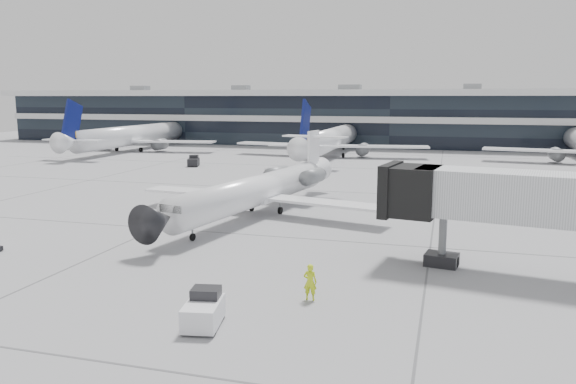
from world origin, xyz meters
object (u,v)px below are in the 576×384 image
(regional_jet, at_px, (260,189))
(jet_bridge, at_px, (576,202))
(baggage_tug, at_px, (204,310))
(ramp_worker, at_px, (310,282))

(regional_jet, height_order, jet_bridge, regional_jet)
(regional_jet, relative_size, baggage_tug, 10.48)
(regional_jet, distance_m, jet_bridge, 24.69)
(ramp_worker, relative_size, baggage_tug, 0.68)
(regional_jet, distance_m, ramp_worker, 20.40)
(jet_bridge, xyz_separation_m, baggage_tug, (-16.39, -10.77, -3.66))
(baggage_tug, bearing_deg, ramp_worker, 39.23)
(jet_bridge, distance_m, baggage_tug, 19.94)
(regional_jet, bearing_deg, ramp_worker, -54.33)
(regional_jet, height_order, baggage_tug, regional_jet)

